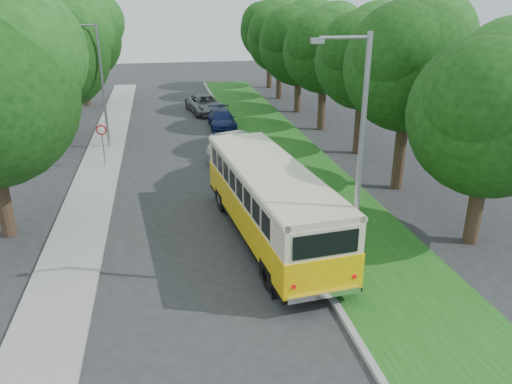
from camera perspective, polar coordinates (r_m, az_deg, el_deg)
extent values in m
plane|color=#2A2A2D|center=(17.80, -5.49, -8.48)|extent=(120.00, 120.00, 0.00)
cube|color=gray|center=(22.73, 2.28, -1.31)|extent=(0.20, 70.00, 0.15)
cube|color=#1C5015|center=(23.35, 7.91, -0.90)|extent=(4.50, 70.00, 0.13)
cube|color=gray|center=(22.50, -19.08, -2.83)|extent=(2.20, 70.00, 0.12)
cylinder|color=#332319|center=(20.46, 23.89, -1.03)|extent=(0.56, 0.56, 3.35)
sphere|color=black|center=(19.56, 25.32, 7.90)|extent=(5.85, 5.85, 5.85)
sphere|color=black|center=(18.33, 24.72, 9.56)|extent=(4.09, 4.09, 4.09)
cylinder|color=#332319|center=(25.08, 16.18, 5.01)|extent=(0.56, 0.56, 4.26)
sphere|color=black|center=(24.34, 17.11, 13.56)|extent=(5.98, 5.98, 5.98)
sphere|color=black|center=(25.25, 18.97, 16.35)|extent=(4.49, 4.49, 4.49)
sphere|color=black|center=(23.19, 16.14, 15.18)|extent=(4.19, 4.19, 4.19)
cylinder|color=#332319|center=(30.52, 11.73, 7.94)|extent=(0.56, 0.56, 3.95)
sphere|color=black|center=(29.92, 12.25, 14.50)|extent=(5.61, 5.61, 5.61)
sphere|color=black|center=(30.72, 13.77, 16.65)|extent=(4.21, 4.21, 4.21)
sphere|color=black|center=(28.89, 11.31, 15.74)|extent=(3.92, 3.92, 3.92)
cylinder|color=#332319|center=(35.89, 7.54, 10.10)|extent=(0.56, 0.56, 3.86)
sphere|color=black|center=(35.39, 7.82, 15.63)|extent=(5.64, 5.64, 5.64)
sphere|color=black|center=(36.15, 9.18, 17.48)|extent=(4.23, 4.23, 4.23)
sphere|color=black|center=(34.40, 6.87, 16.70)|extent=(3.95, 3.95, 3.95)
cylinder|color=#332319|center=(41.53, 4.79, 11.53)|extent=(0.56, 0.56, 3.58)
sphere|color=black|center=(41.08, 4.95, 16.40)|extent=(6.36, 6.36, 6.36)
sphere|color=black|center=(41.91, 6.31, 18.19)|extent=(4.77, 4.77, 4.77)
sphere|color=black|center=(40.00, 3.93, 17.43)|extent=(4.45, 4.45, 4.45)
cylinder|color=#332319|center=(47.22, 2.66, 12.83)|extent=(0.56, 0.56, 3.68)
sphere|color=black|center=(46.84, 2.74, 17.03)|extent=(5.91, 5.91, 5.91)
sphere|color=black|center=(47.59, 3.87, 18.50)|extent=(4.43, 4.43, 4.43)
sphere|color=black|center=(45.87, 1.85, 17.87)|extent=(4.14, 4.14, 4.14)
cylinder|color=#332319|center=(53.07, 1.54, 13.99)|extent=(0.56, 0.56, 4.05)
sphere|color=black|center=(52.73, 1.58, 17.94)|extent=(5.97, 5.97, 5.97)
sphere|color=black|center=(53.49, 2.60, 19.25)|extent=(4.48, 4.48, 4.48)
sphere|color=black|center=(51.78, 0.75, 18.71)|extent=(4.18, 4.18, 4.18)
cylinder|color=#332319|center=(21.56, -27.06, 0.01)|extent=(0.56, 0.56, 3.68)
sphere|color=black|center=(20.81, -25.74, 14.05)|extent=(5.10, 5.10, 5.10)
cylinder|color=#332319|center=(34.70, -21.26, 8.30)|extent=(0.56, 0.56, 3.68)
sphere|color=black|center=(34.15, -22.11, 14.36)|extent=(6.80, 6.80, 6.80)
sphere|color=black|center=(34.52, -20.22, 16.94)|extent=(5.10, 5.10, 5.10)
sphere|color=black|center=(33.45, -24.34, 15.40)|extent=(4.76, 4.76, 4.76)
cylinder|color=#332319|center=(46.37, -18.90, 11.57)|extent=(0.56, 0.56, 3.68)
sphere|color=black|center=(45.96, -19.47, 16.12)|extent=(6.80, 6.80, 6.80)
sphere|color=black|center=(46.41, -18.05, 18.01)|extent=(5.10, 5.10, 5.10)
sphere|color=black|center=(45.22, -21.08, 16.94)|extent=(4.76, 4.76, 4.76)
cylinder|color=gray|center=(14.86, 11.69, 1.94)|extent=(0.16, 0.16, 8.00)
cylinder|color=gray|center=(13.83, 10.11, 16.99)|extent=(1.40, 0.10, 0.10)
cube|color=gray|center=(13.59, 7.00, 16.78)|extent=(0.35, 0.16, 0.14)
cylinder|color=gray|center=(31.99, -17.10, 11.31)|extent=(0.16, 0.16, 7.50)
cylinder|color=gray|center=(31.71, -19.15, 17.58)|extent=(1.40, 0.10, 0.10)
cube|color=gray|center=(31.81, -20.52, 17.30)|extent=(0.35, 0.16, 0.14)
cylinder|color=gray|center=(28.62, -17.07, 5.05)|extent=(0.06, 0.06, 2.50)
cone|color=red|center=(28.36, -17.28, 6.78)|extent=(0.56, 0.02, 0.56)
cone|color=white|center=(28.34, -17.28, 6.77)|extent=(0.40, 0.02, 0.40)
imported|color=silver|center=(27.13, -2.71, 3.93)|extent=(2.88, 4.51, 1.43)
imported|color=silver|center=(29.51, -2.20, 5.34)|extent=(2.92, 4.43, 1.38)
imported|color=#121F51|center=(36.34, -3.94, 8.29)|extent=(1.84, 4.44, 1.28)
imported|color=slate|center=(41.45, -5.86, 9.96)|extent=(3.14, 5.45, 1.43)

